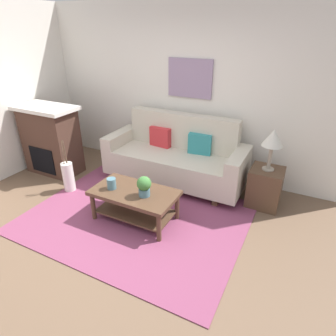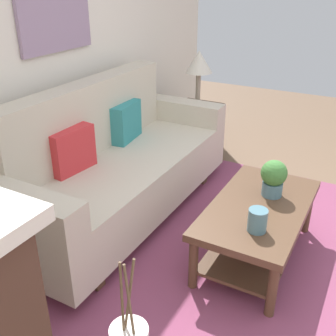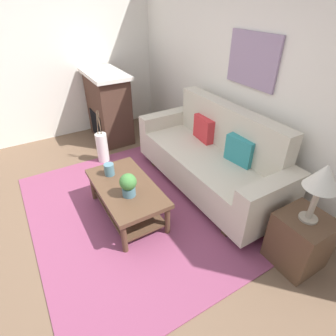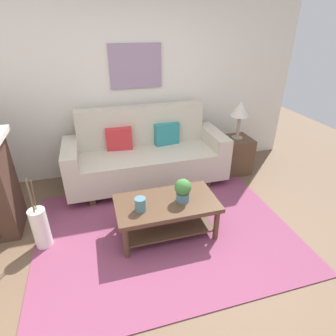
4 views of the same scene
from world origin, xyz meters
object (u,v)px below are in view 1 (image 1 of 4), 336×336
object	(u,v)px
coffee_table	(135,199)
floor_vase	(68,177)
fireplace	(51,140)
tabletop_vase	(112,184)
framed_painting	(190,78)
potted_plant_tabletop	(144,186)
throw_pillow_crimson	(160,137)
table_lamp	(273,140)
throw_pillow_teal	(200,144)
couch	(176,157)
side_table	(265,187)

from	to	relation	value
coffee_table	floor_vase	xyz separation A→B (m)	(-1.32, 0.17, -0.08)
coffee_table	fireplace	distance (m)	2.13
tabletop_vase	framed_painting	xyz separation A→B (m)	(0.32, 1.72, 1.08)
potted_plant_tabletop	framed_painting	distance (m)	1.97
fireplace	potted_plant_tabletop	bearing A→B (deg)	-15.38
tabletop_vase	throw_pillow_crimson	bearing A→B (deg)	91.07
tabletop_vase	fireplace	size ratio (longest dim) A/B	0.12
potted_plant_tabletop	throw_pillow_crimson	bearing A→B (deg)	110.19
throw_pillow_crimson	table_lamp	distance (m)	1.80
throw_pillow_teal	framed_painting	bearing A→B (deg)	135.55
throw_pillow_crimson	throw_pillow_teal	xyz separation A→B (m)	(0.70, 0.00, 0.00)
potted_plant_tabletop	tabletop_vase	bearing A→B (deg)	-175.07
coffee_table	tabletop_vase	xyz separation A→B (m)	(-0.30, -0.07, 0.19)
coffee_table	table_lamp	distance (m)	1.95
coffee_table	tabletop_vase	bearing A→B (deg)	-166.33
couch	framed_painting	distance (m)	1.25
throw_pillow_teal	floor_vase	world-z (taller)	throw_pillow_teal
throw_pillow_teal	coffee_table	bearing A→B (deg)	-105.92
potted_plant_tabletop	fireplace	distance (m)	2.29
throw_pillow_crimson	tabletop_vase	bearing A→B (deg)	-88.93
potted_plant_tabletop	framed_painting	world-z (taller)	framed_painting
throw_pillow_crimson	floor_vase	size ratio (longest dim) A/B	0.77
coffee_table	floor_vase	bearing A→B (deg)	172.76
couch	framed_painting	size ratio (longest dim) A/B	3.06
throw_pillow_teal	coffee_table	size ratio (longest dim) A/B	0.33
couch	coffee_table	distance (m)	1.19
couch	potted_plant_tabletop	size ratio (longest dim) A/B	8.51
tabletop_vase	floor_vase	xyz separation A→B (m)	(-1.02, 0.24, -0.27)
table_lamp	floor_vase	world-z (taller)	table_lamp
tabletop_vase	fireplace	xyz separation A→B (m)	(-1.74, 0.65, 0.08)
table_lamp	framed_painting	size ratio (longest dim) A/B	0.78
couch	floor_vase	world-z (taller)	couch
couch	tabletop_vase	bearing A→B (deg)	-104.37
throw_pillow_crimson	throw_pillow_teal	size ratio (longest dim) A/B	1.00
floor_vase	side_table	bearing A→B (deg)	19.22
fireplace	framed_painting	world-z (taller)	framed_painting
potted_plant_tabletop	coffee_table	bearing A→B (deg)	169.56
throw_pillow_teal	tabletop_vase	size ratio (longest dim) A/B	2.50
floor_vase	couch	bearing A→B (deg)	37.06
floor_vase	tabletop_vase	bearing A→B (deg)	-13.17
table_lamp	coffee_table	bearing A→B (deg)	-141.88
couch	floor_vase	size ratio (longest dim) A/B	4.79
throw_pillow_crimson	framed_painting	size ratio (longest dim) A/B	0.49
couch	throw_pillow_crimson	size ratio (longest dim) A/B	6.19
table_lamp	floor_vase	bearing A→B (deg)	-160.78
potted_plant_tabletop	fireplace	xyz separation A→B (m)	(-2.21, 0.61, 0.02)
tabletop_vase	potted_plant_tabletop	size ratio (longest dim) A/B	0.55
tabletop_vase	framed_painting	world-z (taller)	framed_painting
framed_painting	fireplace	bearing A→B (deg)	-152.44
throw_pillow_crimson	floor_vase	bearing A→B (deg)	-131.16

